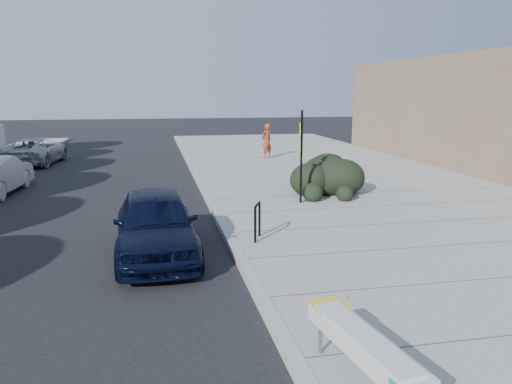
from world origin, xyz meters
TOP-DOWN VIEW (x-y plane):
  - ground at (0.00, 0.00)m, footprint 120.00×120.00m
  - sidewalk_near at (5.60, 5.00)m, footprint 11.20×50.00m
  - curb_near at (0.00, 5.00)m, footprint 0.22×50.00m
  - bench at (0.60, -4.70)m, footprint 0.71×2.18m
  - bike_rack at (0.60, 1.34)m, footprint 0.26×0.55m
  - sign_post at (2.71, 4.95)m, footprint 0.14×0.32m
  - hedge at (4.00, 6.66)m, footprint 2.17×3.80m
  - sedan_navy at (-1.72, 1.07)m, footprint 1.85×4.32m
  - suv_silver at (-7.50, 16.82)m, footprint 2.68×4.90m
  - pedestrian at (4.08, 15.68)m, footprint 0.78×0.71m

SIDE VIEW (x-z plane):
  - ground at x=0.00m, z-range 0.00..0.00m
  - sidewalk_near at x=5.60m, z-range 0.00..0.15m
  - curb_near at x=0.00m, z-range 0.00..0.17m
  - suv_silver at x=-7.50m, z-range 0.00..1.30m
  - bench at x=0.60m, z-range 0.34..0.98m
  - bike_rack at x=0.60m, z-range 0.24..1.10m
  - sedan_navy at x=-1.72m, z-range 0.00..1.45m
  - hedge at x=4.00m, z-range 0.15..1.52m
  - pedestrian at x=4.08m, z-range 0.15..1.93m
  - sign_post at x=2.71m, z-range 0.33..3.18m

